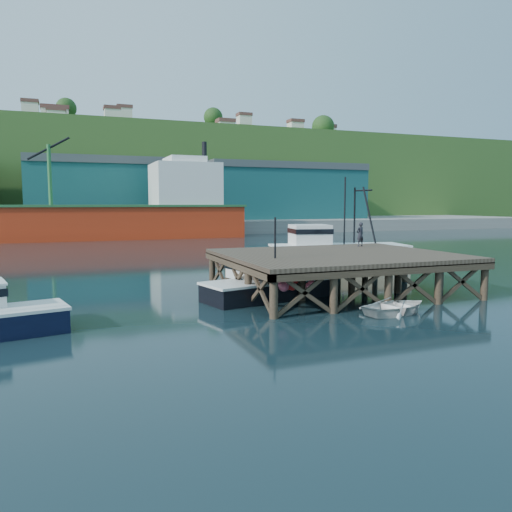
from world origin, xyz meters
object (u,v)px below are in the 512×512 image
dinghy (396,306)px  dockworker (360,234)px  trawler (336,249)px  boat_black (264,283)px

dinghy → dockworker: dockworker is taller
trawler → boat_black: bearing=-124.8°
boat_black → dinghy: (4.02, -5.54, -0.42)m
boat_black → dockworker: 8.92m
boat_black → dinghy: boat_black is taller
trawler → dockworker: bearing=-94.6°
boat_black → dockworker: (7.91, 3.54, 2.12)m
trawler → dockworker: size_ratio=7.03×
boat_black → trawler: trawler is taller
boat_black → trawler: bearing=30.7°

